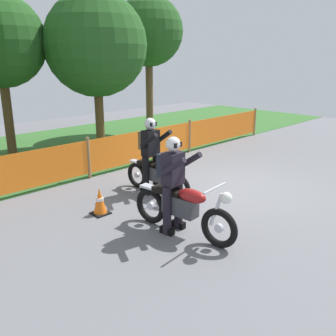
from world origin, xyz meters
TOP-DOWN VIEW (x-y plane):
  - ground at (0.00, 0.00)m, footprint 24.00×24.00m
  - grass_verge at (0.00, 6.17)m, footprint 24.00×6.61m
  - barrier_fence at (0.00, 2.87)m, footprint 11.40×0.08m
  - tree_near_right at (0.15, 5.26)m, footprint 3.19×3.19m
  - tree_rightmost at (3.07, 6.05)m, footprint 2.58×2.58m
  - motorcycle_lead at (-2.49, -0.91)m, footprint 0.62×2.12m
  - motorcycle_trailing at (-1.47, 0.82)m, footprint 0.56×1.91m
  - rider_lead at (-2.52, -0.68)m, footprint 0.59×0.71m
  - rider_trailing at (-1.48, 1.03)m, footprint 0.56×0.68m
  - traffic_cone at (-3.00, 0.82)m, footprint 0.32×0.32m

SIDE VIEW (x-z plane):
  - ground at x=0.00m, z-range -0.02..0.00m
  - grass_verge at x=0.00m, z-range 0.00..0.01m
  - traffic_cone at x=-3.00m, z-range -0.01..0.52m
  - motorcycle_trailing at x=-1.47m, z-range -0.01..0.89m
  - motorcycle_lead at x=-2.49m, z-range -0.02..0.99m
  - barrier_fence at x=0.00m, z-range 0.02..1.07m
  - rider_lead at x=-2.52m, z-range 0.11..1.80m
  - rider_trailing at x=-1.48m, z-range 0.11..1.80m
  - tree_near_right at x=0.15m, z-range 0.84..5.73m
  - tree_rightmost at x=3.07m, z-range 1.25..6.40m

